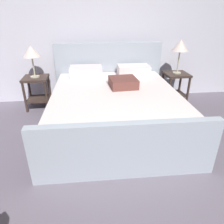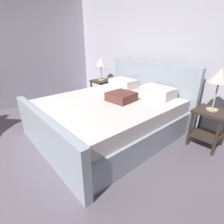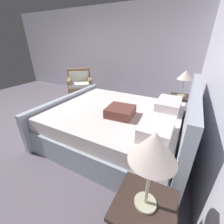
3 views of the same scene
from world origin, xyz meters
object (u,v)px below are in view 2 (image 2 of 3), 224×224
at_px(bed, 111,115).
at_px(table_lamp_right, 220,76).
at_px(table_lamp_left, 101,62).
at_px(nightstand_left, 102,88).
at_px(nightstand_right, 209,122).

height_order(bed, table_lamp_right, table_lamp_right).
bearing_deg(table_lamp_left, bed, -33.67).
xyz_separation_m(bed, table_lamp_left, (-1.33, 0.88, 0.70)).
height_order(bed, nightstand_left, bed).
xyz_separation_m(nightstand_right, table_lamp_right, (0.00, 0.00, 0.70)).
relative_size(table_lamp_right, nightstand_left, 1.03).
height_order(nightstand_right, nightstand_left, same).
bearing_deg(nightstand_right, nightstand_left, 178.47).
relative_size(nightstand_right, table_lamp_left, 1.10).
bearing_deg(bed, table_lamp_left, 146.33).
xyz_separation_m(nightstand_right, table_lamp_left, (-2.65, 0.07, 0.64)).
relative_size(table_lamp_right, table_lamp_left, 1.13).
bearing_deg(table_lamp_left, table_lamp_right, -1.53).
relative_size(bed, nightstand_left, 3.94).
xyz_separation_m(bed, nightstand_left, (-1.33, 0.88, 0.06)).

